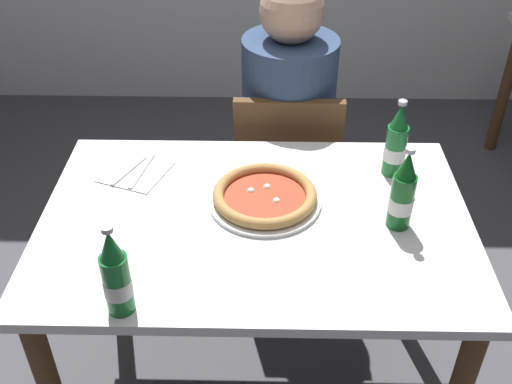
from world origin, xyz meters
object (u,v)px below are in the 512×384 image
at_px(chair_behind_table, 286,172).
at_px(beer_bottle_right, 116,276).
at_px(dining_table_main, 256,248).
at_px(pizza_margherita_near, 265,196).
at_px(napkin_with_cutlery, 136,172).
at_px(beer_bottle_left, 402,194).
at_px(beer_bottle_center, 396,144).
at_px(diner_seated, 287,143).

distance_m(chair_behind_table, beer_bottle_right, 1.10).
distance_m(dining_table_main, pizza_margherita_near, 0.15).
bearing_deg(dining_table_main, napkin_with_cutlery, 150.35).
xyz_separation_m(dining_table_main, beer_bottle_left, (0.39, -0.03, 0.22)).
relative_size(chair_behind_table, beer_bottle_right, 3.44).
bearing_deg(dining_table_main, beer_bottle_left, -3.69).
bearing_deg(beer_bottle_center, dining_table_main, -151.24).
bearing_deg(napkin_with_cutlery, beer_bottle_left, -17.32).
bearing_deg(napkin_with_cutlery, beer_bottle_right, -82.98).
bearing_deg(beer_bottle_left, beer_bottle_right, -155.24).
bearing_deg(beer_bottle_left, diner_seated, 112.32).
distance_m(diner_seated, beer_bottle_right, 1.12).
distance_m(chair_behind_table, diner_seated, 0.11).
distance_m(diner_seated, pizza_margherita_near, 0.63).
relative_size(beer_bottle_center, beer_bottle_right, 1.00).
xyz_separation_m(dining_table_main, chair_behind_table, (0.11, 0.61, -0.15)).
distance_m(beer_bottle_left, napkin_with_cutlery, 0.80).
height_order(chair_behind_table, beer_bottle_left, beer_bottle_left).
bearing_deg(beer_bottle_right, chair_behind_table, 66.71).
height_order(beer_bottle_right, napkin_with_cutlery, beer_bottle_right).
relative_size(dining_table_main, beer_bottle_center, 4.86).
relative_size(beer_bottle_left, beer_bottle_right, 1.00).
height_order(beer_bottle_left, beer_bottle_center, same).
height_order(chair_behind_table, beer_bottle_right, beer_bottle_right).
xyz_separation_m(beer_bottle_left, beer_bottle_right, (-0.69, -0.32, 0.00)).
xyz_separation_m(diner_seated, pizza_margherita_near, (-0.08, -0.59, 0.19)).
height_order(diner_seated, pizza_margherita_near, diner_seated).
height_order(diner_seated, beer_bottle_right, diner_seated).
relative_size(pizza_margherita_near, beer_bottle_left, 1.31).
bearing_deg(beer_bottle_right, dining_table_main, 48.52).
height_order(pizza_margherita_near, beer_bottle_center, beer_bottle_center).
distance_m(beer_bottle_left, beer_bottle_right, 0.76).
distance_m(chair_behind_table, beer_bottle_left, 0.79).
bearing_deg(diner_seated, beer_bottle_right, -112.31).
height_order(dining_table_main, napkin_with_cutlery, napkin_with_cutlery).
relative_size(dining_table_main, diner_seated, 0.99).
distance_m(beer_bottle_center, beer_bottle_right, 0.92).
bearing_deg(beer_bottle_center, chair_behind_table, 128.84).
height_order(pizza_margherita_near, beer_bottle_right, beer_bottle_right).
xyz_separation_m(chair_behind_table, beer_bottle_center, (0.31, -0.38, 0.37)).
xyz_separation_m(beer_bottle_left, napkin_with_cutlery, (-0.76, 0.24, -0.10)).
bearing_deg(napkin_with_cutlery, dining_table_main, -29.65).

